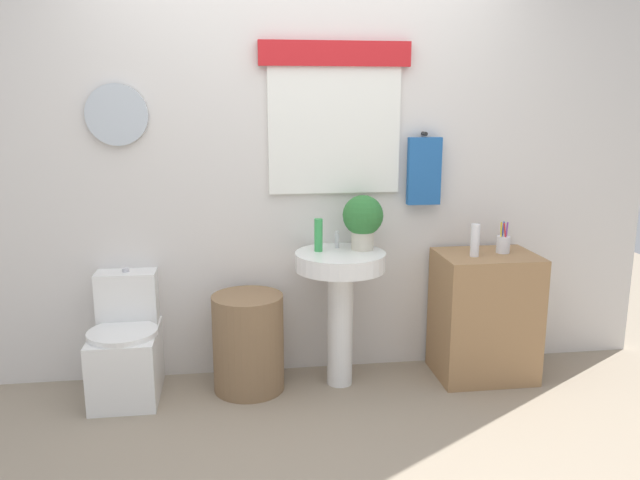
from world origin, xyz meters
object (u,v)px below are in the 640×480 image
Objects in this scene: toothbrush_cup at (503,244)px; lotion_bottle at (475,240)px; pedestal_sink at (340,286)px; wooden_cabinet at (484,315)px; soap_bottle at (318,235)px; toilet at (127,349)px; laundry_hamper at (248,343)px; potted_plant at (363,218)px.

lotion_bottle is at bearing -163.31° from toothbrush_cup.
pedestal_sink is 1.01m from toothbrush_cup.
wooden_cabinet is at bearing 0.00° from pedestal_sink.
toilet is at bearing -179.03° from soap_bottle.
wooden_cabinet is (1.42, 0.00, 0.10)m from laundry_hamper.
pedestal_sink is at bearing -22.62° from soap_bottle.
toilet is at bearing 179.71° from toothbrush_cup.
potted_plant reaches higher than toothbrush_cup.
pedestal_sink is at bearing -156.80° from potted_plant.
laundry_hamper is 1.44m from lotion_bottle.
toothbrush_cup is at bearing -1.56° from soap_bottle.
pedestal_sink is at bearing 177.08° from lotion_bottle.
potted_plant is at bearing 1.21° from toilet.
pedestal_sink is at bearing 180.00° from wooden_cabinet.
laundry_hamper is 1.78× the size of potted_plant.
laundry_hamper is at bearing -2.61° from toilet.
laundry_hamper is 2.98× the size of lotion_bottle.
lotion_bottle is at bearing -2.04° from toilet.
soap_bottle is 0.60× the size of potted_plant.
soap_bottle is at bearing 177.15° from wooden_cabinet.
toothbrush_cup reaches higher than toilet.
potted_plant is 1.67× the size of lotion_bottle.
soap_bottle is (1.10, 0.02, 0.62)m from toilet.
soap_bottle is 1.11m from toothbrush_cup.
lotion_bottle reaches higher than toilet.
laundry_hamper is 3.06× the size of toothbrush_cup.
toothbrush_cup is (0.10, 0.02, 0.44)m from wooden_cabinet.
soap_bottle is at bearing 174.31° from lotion_bottle.
soap_bottle is 0.91m from lotion_bottle.
toilet is 2.11m from wooden_cabinet.
pedestal_sink is 4.20× the size of lotion_bottle.
pedestal_sink is 0.82m from lotion_bottle.
laundry_hamper is 2.99× the size of soap_bottle.
wooden_cabinet is 4.12× the size of toothbrush_cup.
pedestal_sink is at bearing 0.00° from laundry_hamper.
toothbrush_cup is (1.52, 0.02, 0.53)m from laundry_hamper.
soap_bottle is (0.41, 0.05, 0.61)m from laundry_hamper.
toilet is 3.71× the size of lotion_bottle.
potted_plant is at bearing 2.20° from soap_bottle.
toothbrush_cup is at bearing 0.76° from laundry_hamper.
pedestal_sink is 1.05× the size of wooden_cabinet.
lotion_bottle is at bearing -8.84° from potted_plant.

